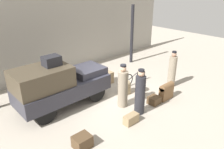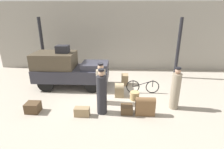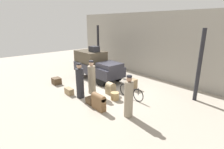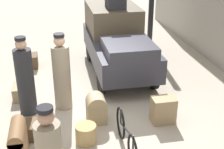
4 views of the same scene
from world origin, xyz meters
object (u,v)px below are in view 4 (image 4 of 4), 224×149
trunk_umber_medium (28,130)px  trunk_wicker_pale (96,108)px  trunk_large_brown (30,61)px  suitcase_black_upright (19,92)px  bicycle (126,136)px  wicker_basket (86,134)px  truck (117,38)px  trunk_on_truck_roof (116,2)px  suitcase_small_leather (163,110)px  trunk_barrel_dark (18,142)px  porter_with_bicycle (25,80)px  porter_lifting_near_truck (62,75)px

trunk_umber_medium → trunk_wicker_pale: 1.52m
trunk_large_brown → suitcase_black_upright: bearing=-5.4°
suitcase_black_upright → bicycle: bearing=39.7°
bicycle → wicker_basket: bicycle is taller
truck → trunk_large_brown: (-0.75, -2.62, -0.82)m
trunk_large_brown → trunk_on_truck_roof: trunk_on_truck_roof is taller
bicycle → trunk_large_brown: bicycle is taller
trunk_umber_medium → trunk_on_truck_roof: 4.52m
bicycle → suitcase_black_upright: size_ratio=2.78×
truck → suitcase_small_leather: 3.16m
wicker_basket → trunk_barrel_dark: trunk_barrel_dark is taller
wicker_basket → trunk_large_brown: 4.40m
porter_with_bicycle → suitcase_black_upright: 1.05m
bicycle → wicker_basket: (-0.45, -0.72, -0.15)m
truck → trunk_on_truck_roof: size_ratio=6.08×
wicker_basket → suitcase_black_upright: size_ratio=0.72×
suitcase_black_upright → trunk_wicker_pale: (1.45, 1.77, 0.16)m
trunk_umber_medium → wicker_basket: bearing=70.7°
truck → trunk_wicker_pale: (2.75, -1.04, -0.69)m
trunk_umber_medium → porter_with_bicycle: bearing=-178.8°
trunk_barrel_dark → porter_with_bicycle: bearing=177.1°
truck → bicycle: truck is taller
suitcase_black_upright → trunk_barrel_dark: bearing=4.1°
truck → porter_with_bicycle: 3.28m
porter_lifting_near_truck → trunk_wicker_pale: 1.17m
truck → trunk_on_truck_roof: bearing=180.0°
truck → trunk_on_truck_roof: trunk_on_truck_roof is taller
truck → suitcase_small_leather: truck is taller
wicker_basket → suitcase_small_leather: suitcase_small_leather is taller
porter_with_bicycle → trunk_large_brown: bearing=-178.5°
suitcase_black_upright → trunk_on_truck_roof: (-1.47, 2.81, 1.89)m
porter_lifting_near_truck → suitcase_small_leather: (1.10, 2.13, -0.55)m
bicycle → suitcase_small_leather: 1.36m
porter_lifting_near_truck → suitcase_black_upright: (-0.65, -1.09, -0.67)m
bicycle → wicker_basket: size_ratio=3.84×
truck → wicker_basket: truck is taller
bicycle → trunk_umber_medium: 2.08m
porter_lifting_near_truck → porter_with_bicycle: bearing=-82.1°
trunk_umber_medium → suitcase_small_leather: size_ratio=0.81×
porter_lifting_near_truck → suitcase_black_upright: 1.43m
wicker_basket → trunk_wicker_pale: (-0.71, 0.32, 0.14)m
trunk_wicker_pale → trunk_on_truck_roof: 3.55m
porter_lifting_near_truck → trunk_wicker_pale: size_ratio=2.77×
trunk_wicker_pale → trunk_large_brown: (-3.50, -1.58, -0.13)m
porter_lifting_near_truck → trunk_umber_medium: (1.11, -0.80, -0.68)m
trunk_wicker_pale → porter_with_bicycle: bearing=-114.5°
wicker_basket → trunk_wicker_pale: size_ratio=0.64×
truck → porter_lifting_near_truck: truck is taller
bicycle → porter_with_bicycle: (-1.85, -1.90, 0.51)m
porter_lifting_near_truck → trunk_large_brown: size_ratio=3.39×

